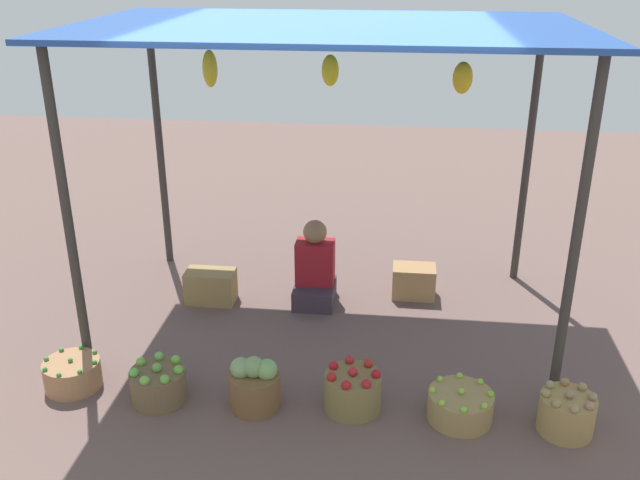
{
  "coord_description": "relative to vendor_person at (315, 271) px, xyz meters",
  "views": [
    {
      "loc": [
        0.56,
        -5.32,
        3.01
      ],
      "look_at": [
        0.0,
        -0.52,
        0.95
      ],
      "focal_mm": 39.2,
      "sensor_mm": 36.0,
      "label": 1
    }
  ],
  "objects": [
    {
      "name": "basket_green_chilies",
      "position": [
        -1.6,
        -1.53,
        -0.19
      ],
      "size": [
        0.41,
        0.41,
        0.24
      ],
      "color": "#A4754F",
      "rests_on": "ground"
    },
    {
      "name": "wooden_crate_near_vendor",
      "position": [
        0.89,
        0.21,
        -0.15
      ],
      "size": [
        0.39,
        0.26,
        0.29
      ],
      "primitive_type": "cube",
      "color": "#AD7F4E",
      "rests_on": "ground"
    },
    {
      "name": "market_stall_structure",
      "position": [
        0.14,
        -0.28,
        1.99
      ],
      "size": [
        3.76,
        2.29,
        2.47
      ],
      "color": "#38332D",
      "rests_on": "ground"
    },
    {
      "name": "ground_plane",
      "position": [
        0.14,
        -0.28,
        -0.3
      ],
      "size": [
        14.0,
        14.0,
        0.0
      ],
      "primitive_type": "plane",
      "color": "brown"
    },
    {
      "name": "basket_red_apples",
      "position": [
        0.45,
        -1.55,
        -0.15
      ],
      "size": [
        0.4,
        0.4,
        0.33
      ],
      "color": "olive",
      "rests_on": "ground"
    },
    {
      "name": "basket_cabbages",
      "position": [
        -0.23,
        -1.6,
        -0.13
      ],
      "size": [
        0.36,
        0.36,
        0.4
      ],
      "color": "brown",
      "rests_on": "ground"
    },
    {
      "name": "wooden_crate_stacked_rear",
      "position": [
        -0.94,
        -0.11,
        -0.15
      ],
      "size": [
        0.44,
        0.25,
        0.3
      ],
      "primitive_type": "cube",
      "color": "#9A7C49",
      "rests_on": "ground"
    },
    {
      "name": "basket_green_apples",
      "position": [
        -0.92,
        -1.61,
        -0.17
      ],
      "size": [
        0.4,
        0.4,
        0.3
      ],
      "color": "brown",
      "rests_on": "ground"
    },
    {
      "name": "vendor_person",
      "position": [
        0.0,
        0.0,
        0.0
      ],
      "size": [
        0.36,
        0.44,
        0.78
      ],
      "color": "#3D2F3B",
      "rests_on": "ground"
    },
    {
      "name": "basket_potatoes",
      "position": [
        1.88,
        -1.63,
        -0.16
      ],
      "size": [
        0.37,
        0.37,
        0.32
      ],
      "color": "#A5854D",
      "rests_on": "ground"
    },
    {
      "name": "basket_limes",
      "position": [
        1.19,
        -1.58,
        -0.19
      ],
      "size": [
        0.45,
        0.45,
        0.24
      ],
      "color": "#9F834E",
      "rests_on": "ground"
    }
  ]
}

